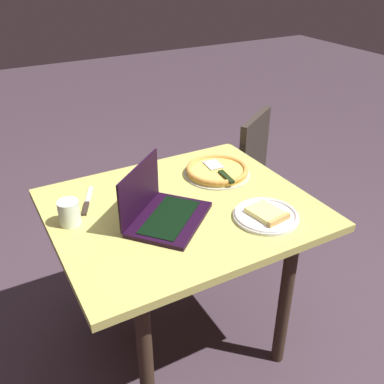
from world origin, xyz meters
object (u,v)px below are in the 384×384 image
at_px(dining_table, 182,227).
at_px(drink_cup, 69,212).
at_px(laptop, 161,210).
at_px(table_knife, 87,203).
at_px(pizza_plate, 266,215).
at_px(chair_near, 235,170).
at_px(pizza_tray, 217,171).

relative_size(dining_table, drink_cup, 10.58).
xyz_separation_m(laptop, drink_cup, (0.32, -0.14, 0.01)).
distance_m(laptop, table_knife, 0.34).
xyz_separation_m(dining_table, pizza_plate, (-0.25, 0.24, 0.12)).
bearing_deg(laptop, chair_near, -141.23).
xyz_separation_m(laptop, pizza_tray, (-0.39, -0.22, -0.02)).
distance_m(dining_table, chair_near, 0.90).
height_order(dining_table, laptop, laptop).
relative_size(pizza_plate, drink_cup, 2.59).
distance_m(dining_table, laptop, 0.20).
relative_size(dining_table, laptop, 2.57).
relative_size(dining_table, pizza_plate, 4.08).
relative_size(dining_table, chair_near, 1.21).
relative_size(laptop, drink_cup, 4.12).
height_order(laptop, chair_near, laptop).
xyz_separation_m(dining_table, table_knife, (0.34, -0.20, 0.11)).
bearing_deg(pizza_tray, drink_cup, 6.05).
bearing_deg(table_knife, dining_table, 148.87).
height_order(dining_table, drink_cup, drink_cup).
xyz_separation_m(dining_table, laptop, (0.12, 0.05, 0.15)).
xyz_separation_m(laptop, chair_near, (-0.79, -0.63, -0.30)).
bearing_deg(laptop, table_knife, -49.03).
xyz_separation_m(pizza_tray, table_knife, (0.61, -0.04, -0.02)).
relative_size(laptop, pizza_tray, 1.32).
bearing_deg(dining_table, chair_near, -138.97).
bearing_deg(dining_table, laptop, 22.89).
bearing_deg(drink_cup, pizza_plate, 153.96).
relative_size(laptop, table_knife, 1.85).
distance_m(drink_cup, chair_near, 1.25).
bearing_deg(pizza_tray, laptop, 28.90).
bearing_deg(pizza_tray, table_knife, -3.40).
xyz_separation_m(table_knife, chair_near, (-1.01, -0.38, -0.26)).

